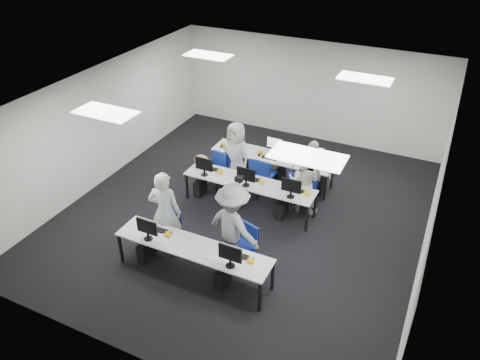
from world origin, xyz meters
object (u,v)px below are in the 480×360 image
at_px(desk_front, 193,248).
at_px(student_0, 165,212).
at_px(chair_3, 254,184).
at_px(chair_7, 297,191).
at_px(desk_mid, 249,184).
at_px(photographer, 233,225).
at_px(chair_1, 243,254).
at_px(chair_4, 306,200).
at_px(student_3, 311,173).
at_px(student_2, 236,155).
at_px(chair_0, 169,237).
at_px(chair_5, 227,171).
at_px(chair_2, 216,177).
at_px(student_1, 304,182).
at_px(chair_6, 266,179).

height_order(desk_front, student_0, student_0).
height_order(chair_3, chair_7, chair_7).
distance_m(desk_front, desk_mid, 2.60).
relative_size(desk_mid, photographer, 1.73).
distance_m(chair_1, photographer, 0.67).
bearing_deg(chair_4, student_3, 98.09).
distance_m(student_2, student_3, 1.99).
xyz_separation_m(chair_0, chair_5, (-0.15, 3.02, -0.01)).
relative_size(desk_front, student_0, 1.71).
bearing_deg(chair_4, chair_2, -174.31).
relative_size(chair_3, chair_7, 0.99).
relative_size(student_1, student_2, 0.92).
relative_size(chair_0, student_1, 0.57).
height_order(chair_6, student_1, student_1).
distance_m(desk_front, chair_6, 3.58).
relative_size(chair_1, chair_5, 1.07).
relative_size(desk_front, student_3, 1.87).
bearing_deg(student_1, chair_7, -51.43).
height_order(student_1, photographer, photographer).
height_order(chair_2, chair_6, chair_2).
distance_m(desk_front, chair_0, 1.10).
xyz_separation_m(chair_2, chair_3, (1.01, 0.14, -0.02)).
relative_size(chair_2, chair_3, 1.08).
height_order(chair_0, chair_4, chair_0).
bearing_deg(student_3, student_0, -127.72).
bearing_deg(desk_mid, chair_6, 87.77).
xyz_separation_m(chair_3, student_3, (1.39, 0.19, 0.58)).
bearing_deg(chair_7, chair_5, 169.19).
xyz_separation_m(chair_7, student_1, (0.26, -0.31, 0.51)).
distance_m(chair_1, student_0, 1.81).
bearing_deg(chair_3, desk_mid, -77.77).
distance_m(chair_5, student_0, 3.09).
bearing_deg(chair_4, student_0, -125.06).
bearing_deg(desk_front, chair_4, 68.16).
height_order(chair_1, chair_5, chair_1).
bearing_deg(desk_front, student_3, 70.10).
bearing_deg(chair_7, student_1, -57.18).
xyz_separation_m(chair_0, student_3, (2.14, 2.92, 0.57)).
height_order(chair_0, student_0, student_0).
bearing_deg(chair_5, student_2, -22.80).
bearing_deg(student_2, student_0, -76.69).
height_order(desk_front, chair_2, chair_2).
relative_size(chair_0, chair_4, 1.09).
relative_size(student_0, student_3, 1.10).
bearing_deg(chair_2, chair_4, 10.08).
bearing_deg(chair_4, desk_mid, -152.83).
xyz_separation_m(desk_front, student_2, (-0.75, 3.45, 0.18)).
relative_size(chair_4, student_0, 0.44).
xyz_separation_m(chair_3, chair_4, (1.40, -0.09, -0.01)).
xyz_separation_m(chair_2, chair_4, (2.41, 0.05, -0.03)).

